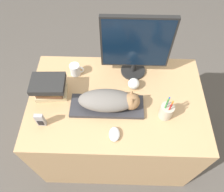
{
  "coord_description": "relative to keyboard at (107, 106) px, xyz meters",
  "views": [
    {
      "loc": [
        -0.01,
        -0.41,
        1.97
      ],
      "look_at": [
        -0.03,
        0.36,
        0.82
      ],
      "focal_mm": 35.0,
      "sensor_mm": 36.0,
      "label": 1
    }
  ],
  "objects": [
    {
      "name": "ground_plane",
      "position": [
        0.06,
        -0.31,
        -0.77
      ],
      "size": [
        12.0,
        12.0,
        0.0
      ],
      "primitive_type": "plane",
      "color": "#4C4742"
    },
    {
      "name": "desk",
      "position": [
        0.06,
        0.06,
        -0.39
      ],
      "size": [
        1.17,
        0.75,
        0.76
      ],
      "color": "tan",
      "rests_on": "ground_plane"
    },
    {
      "name": "keyboard",
      "position": [
        0.0,
        0.0,
        0.0
      ],
      "size": [
        0.47,
        0.17,
        0.02
      ],
      "color": "#2D2D33",
      "rests_on": "desk"
    },
    {
      "name": "cat",
      "position": [
        0.03,
        0.0,
        0.07
      ],
      "size": [
        0.38,
        0.16,
        0.13
      ],
      "color": "#66605B",
      "rests_on": "keyboard"
    },
    {
      "name": "monitor",
      "position": [
        0.18,
        0.31,
        0.24
      ],
      "size": [
        0.45,
        0.17,
        0.46
      ],
      "color": "black",
      "rests_on": "desk"
    },
    {
      "name": "computer_mouse",
      "position": [
        0.05,
        -0.19,
        0.01
      ],
      "size": [
        0.07,
        0.09,
        0.04
      ],
      "color": "silver",
      "rests_on": "desk"
    },
    {
      "name": "coffee_mug",
      "position": [
        -0.23,
        0.28,
        0.03
      ],
      "size": [
        0.1,
        0.07,
        0.09
      ],
      "color": "silver",
      "rests_on": "desk"
    },
    {
      "name": "pen_cup",
      "position": [
        0.37,
        -0.05,
        0.04
      ],
      "size": [
        0.08,
        0.08,
        0.2
      ],
      "color": "#B2A893",
      "rests_on": "desk"
    },
    {
      "name": "baseball",
      "position": [
        0.17,
        0.17,
        0.03
      ],
      "size": [
        0.08,
        0.08,
        0.08
      ],
      "color": "silver",
      "rests_on": "desk"
    },
    {
      "name": "phone",
      "position": [
        -0.39,
        -0.13,
        0.04
      ],
      "size": [
        0.05,
        0.03,
        0.11
      ],
      "color": "#99999E",
      "rests_on": "desk"
    },
    {
      "name": "book_stack",
      "position": [
        -0.37,
        0.09,
        0.06
      ],
      "size": [
        0.22,
        0.17,
        0.14
      ],
      "color": "#C6B284",
      "rests_on": "desk"
    }
  ]
}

